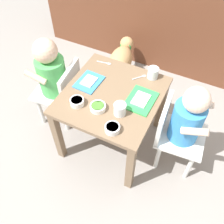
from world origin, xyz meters
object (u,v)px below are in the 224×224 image
object	(u,v)px
dining_table	(112,103)
seated_child_left	(53,74)
veggie_bowl_near	(98,107)
water_cup_left	(153,73)
water_cup_right	(120,110)
cereal_bowl_left_side	(112,128)
spoon_by_left_tray	(141,77)
food_tray_left	(89,82)
cereal_bowl_right_side	(77,102)
spoon_by_right_tray	(105,63)
seated_child_right	(185,121)
food_tray_right	(141,100)
dog	(121,59)

from	to	relation	value
dining_table	seated_child_left	bearing A→B (deg)	177.30
seated_child_left	veggie_bowl_near	xyz separation A→B (m)	(0.43, -0.16, 0.05)
veggie_bowl_near	water_cup_left	bearing A→B (deg)	64.76
water_cup_right	cereal_bowl_left_side	world-z (taller)	water_cup_right
cereal_bowl_left_side	spoon_by_left_tray	distance (m)	0.45
food_tray_left	water_cup_left	xyz separation A→B (m)	(0.33, 0.22, 0.03)
cereal_bowl_left_side	water_cup_left	bearing A→B (deg)	84.92
cereal_bowl_right_side	cereal_bowl_left_side	size ratio (longest dim) A/B	1.01
spoon_by_left_tray	spoon_by_right_tray	xyz separation A→B (m)	(-0.26, 0.02, 0.00)
food_tray_left	cereal_bowl_right_side	distance (m)	0.19
spoon_by_left_tray	veggie_bowl_near	bearing A→B (deg)	-108.26
seated_child_right	veggie_bowl_near	bearing A→B (deg)	-159.29
food_tray_right	water_cup_right	xyz separation A→B (m)	(-0.07, -0.14, 0.02)
dining_table	dog	size ratio (longest dim) A/B	1.42
food_tray_left	spoon_by_left_tray	size ratio (longest dim) A/B	2.13
water_cup_left	cereal_bowl_right_side	xyz separation A→B (m)	(-0.31, -0.40, -0.01)
cereal_bowl_left_side	spoon_by_right_tray	xyz separation A→B (m)	(-0.28, 0.47, -0.02)
seated_child_left	cereal_bowl_left_side	world-z (taller)	seated_child_left
water_cup_right	water_cup_left	bearing A→B (deg)	80.84
dog	veggie_bowl_near	xyz separation A→B (m)	(0.20, -0.75, 0.27)
dog	spoon_by_left_tray	size ratio (longest dim) A/B	5.00
dining_table	veggie_bowl_near	xyz separation A→B (m)	(-0.02, -0.14, 0.10)
food_tray_left	water_cup_right	distance (m)	0.31
seated_child_left	water_cup_left	xyz separation A→B (m)	(0.61, 0.23, 0.07)
dog	cereal_bowl_right_side	xyz separation A→B (m)	(0.07, -0.77, 0.27)
cereal_bowl_right_side	spoon_by_left_tray	size ratio (longest dim) A/B	0.97
dining_table	food_tray_right	xyz separation A→B (m)	(0.17, 0.03, 0.09)
dining_table	cereal_bowl_left_side	xyz separation A→B (m)	(0.12, -0.23, 0.10)
food_tray_left	spoon_by_right_tray	distance (m)	0.21
dog	cereal_bowl_left_side	world-z (taller)	cereal_bowl_left_side
dining_table	food_tray_left	bearing A→B (deg)	170.66
spoon_by_left_tray	seated_child_left	bearing A→B (deg)	-160.49
water_cup_left	spoon_by_right_tray	size ratio (longest dim) A/B	0.70
dog	food_tray_right	xyz separation A→B (m)	(0.39, -0.58, 0.26)
cereal_bowl_left_side	food_tray_right	bearing A→B (deg)	78.47
dog	cereal_bowl_right_side	bearing A→B (deg)	-84.63
seated_child_right	spoon_by_right_tray	world-z (taller)	seated_child_right
food_tray_left	spoon_by_left_tray	world-z (taller)	food_tray_left
seated_child_right	water_cup_right	xyz separation A→B (m)	(-0.34, -0.15, 0.08)
water_cup_left	veggie_bowl_near	xyz separation A→B (m)	(-0.18, -0.38, -0.01)
cereal_bowl_right_side	veggie_bowl_near	world-z (taller)	cereal_bowl_right_side
dog	spoon_by_left_tray	world-z (taller)	spoon_by_left_tray
seated_child_left	dining_table	bearing A→B (deg)	-2.70
seated_child_right	food_tray_left	distance (m)	0.62
seated_child_left	spoon_by_right_tray	xyz separation A→B (m)	(0.28, 0.21, 0.04)
dining_table	spoon_by_right_tray	bearing A→B (deg)	125.09
seated_child_left	cereal_bowl_left_side	distance (m)	0.62
water_cup_right	spoon_by_left_tray	size ratio (longest dim) A/B	0.85
seated_child_right	food_tray_left	xyz separation A→B (m)	(-0.62, -0.01, 0.05)
dog	spoon_by_left_tray	xyz separation A→B (m)	(0.31, -0.40, 0.26)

